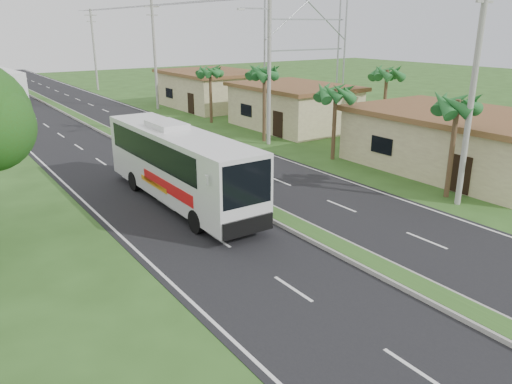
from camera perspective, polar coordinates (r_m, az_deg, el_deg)
ground at (r=19.25m, az=12.50°, el=-7.89°), size 180.00×180.00×0.00m
road_asphalt at (r=35.09m, az=-11.88°, el=4.24°), size 14.00×160.00×0.02m
median_strip at (r=35.07m, az=-11.89°, el=4.39°), size 1.20×160.00×0.18m
lane_edge_left at (r=33.21m, az=-22.55°, el=2.39°), size 0.12×160.00×0.01m
lane_edge_right at (r=38.07m, az=-2.55°, el=5.71°), size 0.12×160.00×0.01m
shop_near at (r=32.80m, az=22.06°, el=5.48°), size 8.60×12.60×3.52m
shop_mid at (r=43.49m, az=4.28°, el=9.78°), size 7.60×10.60×3.67m
shop_far at (r=55.00m, az=-5.04°, el=11.66°), size 8.60×11.60×3.82m
palm_verge_a at (r=26.55m, az=22.06°, el=9.22°), size 2.40×2.40×5.45m
palm_verge_b at (r=32.68m, az=9.10°, el=11.14°), size 2.40×2.40×5.05m
palm_verge_c at (r=37.61m, az=0.96°, el=13.48°), size 2.40×2.40×5.85m
palm_verge_d at (r=45.51m, az=-5.28°, el=13.55°), size 2.40×2.40×5.25m
palm_behind_shop at (r=40.51m, az=14.75°, el=12.98°), size 2.40×2.40×5.65m
utility_pole_a at (r=25.48m, az=23.54°, el=10.83°), size 1.60×0.28×11.00m
utility_pole_b at (r=36.52m, az=1.48°, el=15.11°), size 3.20×0.28×12.00m
utility_pole_c at (r=54.03m, az=-11.51°, el=15.24°), size 1.60×0.28×11.00m
utility_pole_d at (r=72.81m, az=-18.02°, el=15.28°), size 1.60×0.28×10.50m
billboard_lattice at (r=54.28m, az=5.81°, el=16.73°), size 10.18×1.18×12.07m
coach_bus_main at (r=24.58m, az=-8.84°, el=3.49°), size 2.59×12.05×3.89m
coach_bus_far at (r=65.32m, az=-27.21°, el=10.95°), size 3.50×12.75×3.67m
motorcyclist at (r=27.71m, az=-5.40°, el=2.45°), size 1.88×0.99×2.23m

